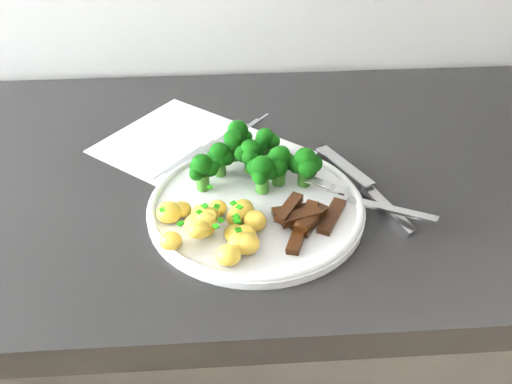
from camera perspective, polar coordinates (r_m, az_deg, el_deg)
The scene contains 8 objects.
counter at distance 1.12m, azimuth -3.01°, elevation -17.00°, with size 2.34×0.59×0.88m.
recipe_paper at distance 0.85m, azimuth -5.31°, elevation 3.81°, with size 0.33×0.32×0.00m.
plate at distance 0.73m, azimuth -0.00°, elevation -1.40°, with size 0.27×0.27×0.02m.
broccoli at distance 0.76m, azimuth 0.13°, elevation 3.40°, with size 0.17×0.13×0.06m.
potatoes at distance 0.68m, azimuth -3.75°, elevation -3.16°, with size 0.13×0.11×0.04m.
beef_strips at distance 0.70m, azimuth 4.73°, elevation -2.45°, with size 0.09×0.09×0.02m.
fork at distance 0.74m, azimuth 11.09°, elevation -0.98°, with size 0.15×0.10×0.02m.
knife at distance 0.76m, azimuth 11.30°, elevation -0.46°, with size 0.09×0.19×0.02m.
Camera 1 is at (-0.08, 1.02, 1.34)m, focal length 41.92 mm.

